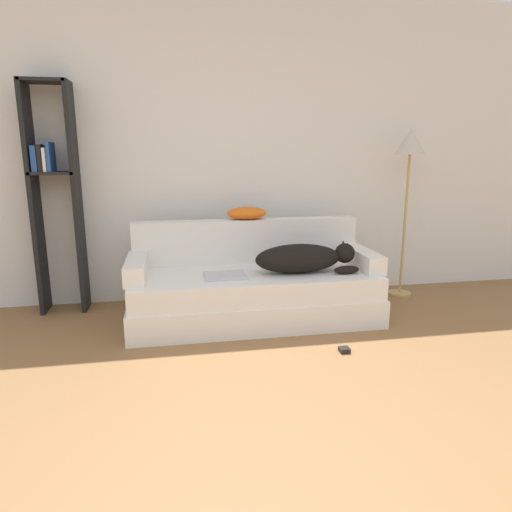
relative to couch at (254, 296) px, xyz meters
The scene contains 11 objects.
wall_back 1.36m from the couch, 104.67° to the left, with size 7.69×0.06×2.70m.
couch is the anchor object (origin of this frame).
couch_backrest 0.52m from the couch, 90.00° to the left, with size 1.93×0.15×0.37m.
couch_arm_left 0.95m from the couch, behind, with size 0.15×0.65×0.15m.
couch_arm_right 0.95m from the couch, ahead, with size 0.15×0.65×0.15m.
dog 0.51m from the couch, 14.78° to the right, with size 0.81×0.27×0.24m.
laptop 0.34m from the couch, 155.42° to the right, with size 0.32×0.26×0.02m.
throw_pillow 0.73m from the couch, 89.31° to the left, with size 0.34×0.22×0.11m.
bookshelf 1.86m from the couch, 161.59° to the left, with size 0.37×0.26×1.89m.
floor_lamp 1.90m from the couch, 14.34° to the left, with size 0.26×0.26×1.55m.
power_adapter 0.91m from the couch, 56.03° to the right, with size 0.07×0.07×0.03m.
Camera 1 is at (-0.44, -1.30, 1.35)m, focal length 32.00 mm.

